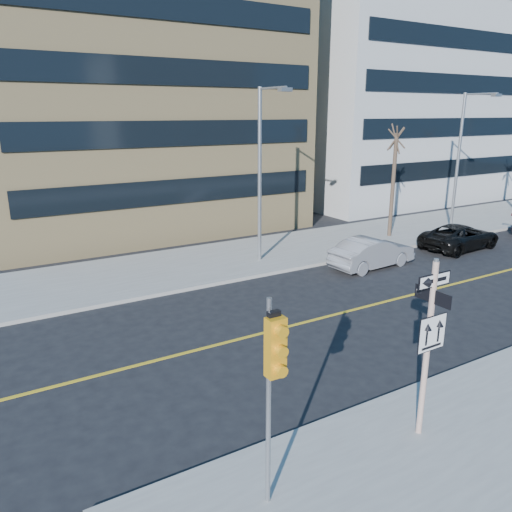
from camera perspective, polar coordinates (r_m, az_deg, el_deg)
ground at (r=13.96m, az=10.11°, el=-14.54°), size 120.00×120.00×0.00m
far_sidewalk at (r=34.16m, az=20.03°, el=3.35°), size 66.00×6.00×0.15m
road_centerline at (r=24.90m, az=25.28°, el=-1.92°), size 40.00×0.14×0.01m
sign_pole at (r=11.30m, az=19.13°, el=-8.97°), size 0.92×0.92×4.06m
traffic_signal at (r=8.49m, az=2.07°, el=-12.22°), size 0.32×0.45×4.00m
parked_car_b at (r=24.00m, az=13.13°, el=0.39°), size 1.83×4.49×1.45m
parked_car_c at (r=28.72m, az=22.28°, el=2.06°), size 2.55×4.97×1.34m
streetlight_a at (r=23.21m, az=0.74°, el=10.43°), size 0.55×2.25×8.00m
streetlight_b at (r=32.75m, az=22.52°, el=10.90°), size 0.55×2.25×8.00m
street_tree_west at (r=29.25m, az=15.74°, el=12.54°), size 1.80×1.80×6.35m
building_brick at (r=35.44m, az=-15.06°, el=18.75°), size 18.00×18.00×18.00m
building_grey_mid at (r=45.97m, az=14.01°, el=16.22°), size 20.00×16.00×15.00m
building_grey_far at (r=64.10m, az=26.10°, el=15.41°), size 18.00×18.00×16.00m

